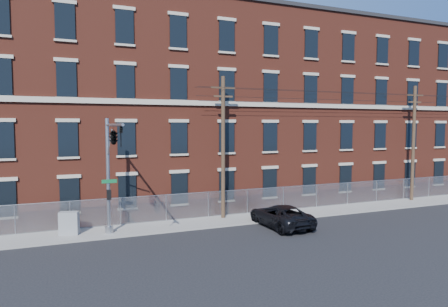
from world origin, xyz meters
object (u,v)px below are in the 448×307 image
traffic_signal_mast (112,149)px  utility_cabinet (69,223)px  pickup_truck (280,216)px  utility_pole_near (223,145)px

traffic_signal_mast → utility_cabinet: 5.85m
pickup_truck → utility_pole_near: bearing=-52.6°
traffic_signal_mast → pickup_truck: 11.70m
traffic_signal_mast → pickup_truck: size_ratio=1.33×
pickup_truck → utility_cabinet: 13.30m
pickup_truck → utility_cabinet: bearing=-13.9°
utility_cabinet → pickup_truck: bearing=4.4°
utility_pole_near → utility_cabinet: size_ratio=7.22×
utility_pole_near → pickup_truck: (2.74, -3.34, -4.61)m
traffic_signal_mast → utility_cabinet: size_ratio=5.05×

